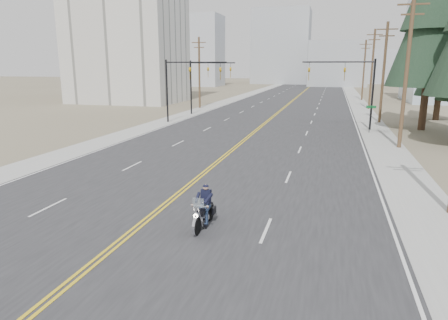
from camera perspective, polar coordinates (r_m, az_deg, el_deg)
ground_plane at (r=14.21m, az=-17.82°, el=-13.69°), size 400.00×400.00×0.00m
road at (r=81.07m, az=10.12°, el=8.62°), size 20.00×200.00×0.01m
sidewalk_left at (r=82.89m, az=2.09°, el=8.91°), size 3.00×200.00×0.01m
sidewalk_right at (r=80.86m, az=18.34°, el=8.15°), size 3.00×200.00×0.01m
traffic_mast_left at (r=45.50m, az=-5.81°, el=11.50°), size 7.10×0.26×7.00m
traffic_mast_right at (r=42.56m, az=17.85°, el=10.82°), size 7.10×0.26×7.00m
traffic_mast_far at (r=53.16m, az=-3.02°, el=11.72°), size 6.10×0.26×7.00m
street_sign at (r=40.90m, az=20.21°, el=6.16°), size 0.90×0.06×2.62m
utility_pole_b at (r=33.91m, az=24.65°, el=11.58°), size 2.20×0.30×11.50m
utility_pole_c at (r=48.79m, az=21.85°, el=11.69°), size 2.20×0.30×11.00m
utility_pole_d at (r=63.72m, az=20.40°, el=12.19°), size 2.20×0.30×11.50m
utility_pole_e at (r=80.67m, az=19.37°, el=12.15°), size 2.20×0.30×11.00m
utility_pole_left at (r=61.74m, az=-3.55°, el=12.49°), size 2.20×0.30×10.50m
apartment_block at (r=74.88m, az=-13.83°, el=19.59°), size 18.00×14.00×30.00m
haze_bldg_a at (r=132.50m, az=-3.55°, el=15.28°), size 14.00×12.00×22.00m
haze_bldg_b at (r=135.50m, az=15.92°, el=13.08°), size 18.00×14.00×14.00m
haze_bldg_d at (r=151.87m, az=8.19°, el=15.67°), size 20.00×15.00×26.00m
haze_bldg_e at (r=161.48m, az=22.01°, el=12.23°), size 14.00×14.00×12.00m
haze_bldg_f at (r=151.72m, az=-7.20°, el=13.82°), size 12.00×12.00×16.00m
motorcyclist at (r=15.92m, az=-2.95°, el=-6.74°), size 0.98×2.20×1.70m
conifer_far at (r=53.98m, az=28.94°, el=13.75°), size 5.37×5.37×14.37m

